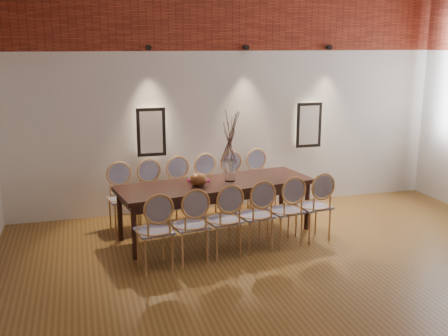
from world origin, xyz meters
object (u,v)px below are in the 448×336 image
object	(u,v)px
dining_table	(216,209)
chair_near_a	(154,231)
chair_far_c	(183,191)
chair_far_d	(210,188)
bowl	(199,179)
chair_near_b	(190,225)
chair_near_e	(285,210)
chair_far_a	(123,199)
book	(199,181)
chair_near_c	(223,220)
chair_near_f	(313,206)
chair_near_d	(255,215)
chair_far_b	(154,195)
chair_far_e	(237,185)
vase	(230,171)
chair_far_f	(262,181)

from	to	relation	value
dining_table	chair_near_a	xyz separation A→B (m)	(-0.99, -0.89, 0.09)
chair_far_c	chair_far_d	world-z (taller)	same
dining_table	bowl	world-z (taller)	bowl
chair_near_b	chair_far_d	xyz separation A→B (m)	(0.65, 1.55, 0.00)
chair_far_c	chair_near_e	bearing A→B (deg)	122.20
chair_near_e	chair_far_d	world-z (taller)	same
chair_near_a	chair_far_a	bearing A→B (deg)	90.00
chair_far_c	book	world-z (taller)	chair_far_c
chair_near_a	chair_near_c	bearing A→B (deg)	-0.00
chair_near_f	chair_far_c	world-z (taller)	same
chair_far_a	chair_near_d	bearing A→B (deg)	133.37
chair_near_c	chair_far_b	world-z (taller)	same
dining_table	chair_near_b	size ratio (longest dim) A/B	2.87
chair_far_e	vase	distance (m)	0.95
chair_near_d	chair_far_d	distance (m)	1.43
chair_near_c	chair_far_a	xyz separation A→B (m)	(-1.12, 1.26, 0.00)
dining_table	chair_near_f	world-z (taller)	chair_near_f
chair_far_b	book	world-z (taller)	chair_far_b
vase	chair_near_d	bearing A→B (deg)	-79.29
chair_far_b	chair_far_d	world-z (taller)	same
chair_far_a	chair_far_b	world-z (taller)	same
chair_far_c	book	xyz separation A→B (m)	(0.12, -0.55, 0.30)
dining_table	vase	bearing A→B (deg)	0.00
chair_near_a	vase	size ratio (longest dim) A/B	3.13
chair_near_d	chair_near_c	bearing A→B (deg)	-180.00
chair_far_f	dining_table	bearing A→B (deg)	32.42
bowl	chair_near_e	bearing A→B (deg)	-25.39
chair_far_b	book	distance (m)	0.79
chair_near_e	chair_near_f	xyz separation A→B (m)	(0.44, 0.07, 0.00)
chair_near_f	chair_far_b	world-z (taller)	same
chair_far_c	bowl	world-z (taller)	chair_far_c
chair_near_c	chair_far_e	distance (m)	1.68
chair_near_b	vase	xyz separation A→B (m)	(0.75, 0.85, 0.43)
chair_far_a	chair_near_f	bearing A→B (deg)	147.58
chair_near_b	bowl	size ratio (longest dim) A/B	3.92
chair_near_e	bowl	bearing A→B (deg)	145.16
chair_near_e	chair_near_b	bearing A→B (deg)	180.00
book	chair_near_f	bearing A→B (deg)	-23.63
book	vase	bearing A→B (deg)	-10.46
chair_near_d	chair_far_f	bearing A→B (deg)	57.80
chair_far_f	chair_near_c	bearing A→B (deg)	46.63
vase	chair_far_b	bearing A→B (deg)	150.50
chair_near_f	chair_near_c	bearing A→B (deg)	-180.00
dining_table	chair_far_e	size ratio (longest dim) A/B	2.87
chair_far_d	chair_far_e	bearing A→B (deg)	180.00
chair_near_e	dining_table	bearing A→B (deg)	133.37
chair_near_b	book	distance (m)	1.03
chair_near_b	chair_far_b	distance (m)	1.43
chair_near_a	chair_far_e	size ratio (longest dim) A/B	1.00
chair_near_f	chair_far_f	size ratio (longest dim) A/B	1.00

